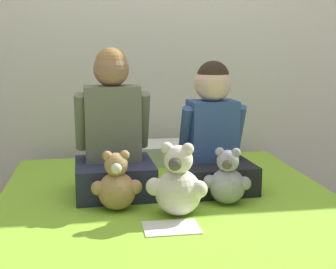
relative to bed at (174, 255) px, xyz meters
The scene contains 9 objects.
wall_behind_bed 1.50m from the bed, 90.00° to the left, with size 8.00×0.06×2.50m.
bed is the anchor object (origin of this frame).
child_on_left 0.59m from the bed, 134.93° to the left, with size 0.36×0.36×0.67m.
child_on_right 0.58m from the bed, 46.52° to the left, with size 0.35×0.36×0.60m.
teddy_bear_held_by_left_child 0.41m from the bed, behind, with size 0.21×0.16×0.25m.
teddy_bear_held_by_right_child 0.40m from the bed, ahead, with size 0.20×0.16×0.25m.
teddy_bear_between_children 0.36m from the bed, 92.93° to the right, with size 0.24×0.19×0.30m.
pillow_at_headboard 0.82m from the bed, 90.00° to the left, with size 0.48×0.28×0.11m.
sign_card 0.33m from the bed, 102.06° to the right, with size 0.21×0.15×0.00m.
Camera 1 is at (-0.32, -1.87, 1.12)m, focal length 50.00 mm.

